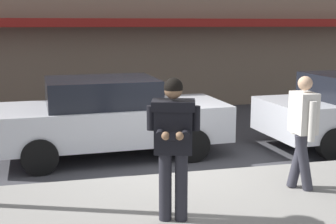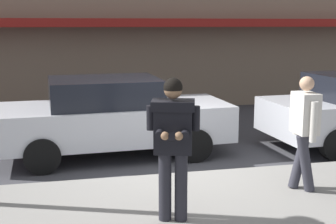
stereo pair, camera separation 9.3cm
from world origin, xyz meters
name	(u,v)px [view 2 (the right image)]	position (x,y,z in m)	size (l,w,h in m)	color
ground_plane	(175,177)	(0.00, 0.00, 0.00)	(80.00, 80.00, 0.00)	#3D3D42
curb_paint_line	(229,172)	(1.00, 0.05, 0.00)	(28.00, 0.12, 0.01)	silver
parked_sedan_mid	(112,116)	(-0.89, 1.59, 0.79)	(4.58, 2.08, 1.54)	silver
man_texting_on_phone	(173,134)	(-0.51, -2.04, 1.25)	(0.63, 0.64, 1.81)	#23232B
pedestrian_in_light_coat	(305,126)	(1.62, -1.37, 1.11)	(0.33, 0.60, 1.70)	#33333D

